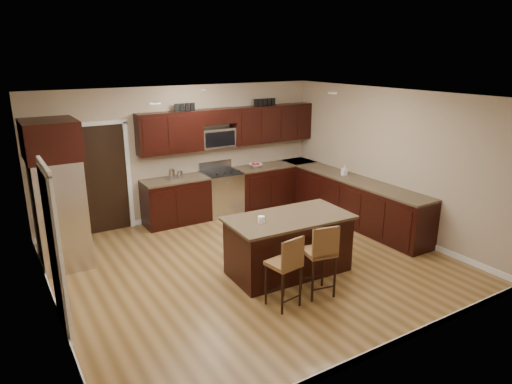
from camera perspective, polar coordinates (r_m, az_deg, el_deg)
floor at (r=7.55m, az=-0.24°, el=-8.95°), size 6.00×6.00×0.00m
ceiling at (r=6.82m, az=-0.27°, el=11.91°), size 6.00×6.00×0.00m
wall_back at (r=9.46m, az=-8.95°, el=4.85°), size 6.00×0.00×6.00m
wall_left at (r=6.15m, az=-24.95°, el=-3.17°), size 0.00×5.50×5.50m
wall_right at (r=8.95m, az=16.44°, el=3.66°), size 0.00×5.50×5.50m
base_cabinets at (r=9.49m, az=5.05°, el=-0.52°), size 4.02×3.96×0.92m
upper_cabinets at (r=9.67m, az=-2.94°, el=8.24°), size 4.00×0.33×0.80m
range at (r=9.69m, az=-4.33°, el=-0.07°), size 0.76×0.64×1.11m
microwave at (r=9.56m, az=-4.90°, el=6.76°), size 0.76×0.31×0.40m
doorway at (r=9.04m, az=-18.50°, el=1.51°), size 0.85×0.03×2.06m
pantry_door at (r=5.99m, az=-23.99°, el=-6.97°), size 0.03×0.80×2.04m
letter_decor at (r=9.54m, az=-3.75°, el=10.87°), size 2.20×0.03×0.15m
island at (r=7.14m, az=4.07°, el=-6.79°), size 1.95×1.09×0.92m
stool_left at (r=6.10m, az=3.85°, el=-8.94°), size 0.43×0.43×1.03m
stool_mid at (r=6.41m, az=8.14°, el=-7.45°), size 0.47×0.47×1.08m
refrigerator at (r=7.77m, az=-23.59°, el=-0.12°), size 0.79×0.94×2.35m
floor_mat at (r=9.58m, az=2.61°, el=-3.18°), size 1.10×0.82×0.01m
fruit_bowl at (r=9.96m, az=-0.07°, el=3.33°), size 0.37×0.37×0.07m
soap_bottle at (r=9.44m, az=10.98°, el=2.69°), size 0.10×0.11×0.21m
canister_tall at (r=9.12m, az=-10.48°, el=2.20°), size 0.12×0.12×0.21m
canister_short at (r=9.18m, az=-9.50°, el=2.17°), size 0.11×0.11×0.15m
island_jar at (r=6.68m, az=0.66°, el=-3.47°), size 0.10×0.10×0.10m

